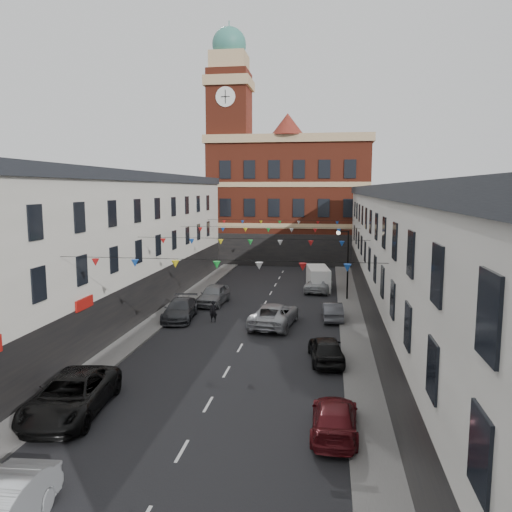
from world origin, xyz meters
The scene contains 19 objects.
ground centered at (0.00, 0.00, 0.00)m, with size 160.00×160.00×0.00m, color black.
pavement_left centered at (-6.90, 2.00, 0.07)m, with size 1.80×64.00×0.15m, color #605E5B.
pavement_right centered at (6.90, 2.00, 0.07)m, with size 1.80×64.00×0.15m, color #605E5B.
terrace_left centered at (-11.78, 1.00, 5.35)m, with size 8.40×56.00×10.70m.
terrace_right centered at (11.78, 1.00, 4.85)m, with size 8.40×56.00×9.70m.
civic_building centered at (0.00, 37.95, 8.14)m, with size 20.60×13.30×18.50m.
clock_tower centered at (-7.50, 35.00, 14.93)m, with size 5.60×5.60×30.00m.
distant_hill centered at (-4.00, 62.00, 5.00)m, with size 40.00×14.00×10.00m, color #335126.
street_lamp centered at (6.55, 14.00, 3.90)m, with size 1.10×0.36×6.00m.
car_left_c centered at (-5.50, -9.75, 0.82)m, with size 2.73×5.92×1.65m, color black.
car_left_d centered at (-5.50, 5.90, 0.74)m, with size 2.06×5.07×1.47m, color #36383D.
car_left_e centered at (-4.16, 10.99, 0.81)m, with size 1.91×4.75×1.62m, color gray.
car_right_c centered at (5.50, -9.86, 0.64)m, with size 1.79×4.40×1.28m, color #5B1217.
car_right_d centered at (5.12, -1.71, 0.74)m, with size 1.74×4.33×1.47m, color black.
car_right_e centered at (5.50, 7.37, 0.65)m, with size 1.39×3.97×1.31m, color #4E4F56.
car_right_f centered at (4.31, 17.38, 0.67)m, with size 2.22×4.81×1.34m, color #B0B2B5.
moving_car centered at (1.50, 5.14, 0.80)m, with size 2.67×5.79×1.61m, color #ACAEB4.
white_van centered at (4.23, 18.52, 1.05)m, with size 1.83×4.77×2.11m, color white.
pedestrian centered at (-2.92, 5.52, 0.77)m, with size 0.56×0.37×1.55m, color black.
Camera 1 is at (5.13, -28.46, 9.47)m, focal length 35.00 mm.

